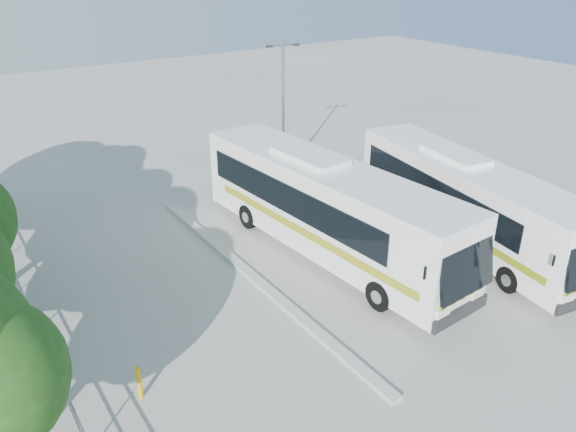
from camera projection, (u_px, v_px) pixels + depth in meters
ground at (331, 283)px, 21.28m from camera, size 100.00×100.00×0.00m
kerb_divider at (252, 276)px, 21.60m from camera, size 0.40×16.00×0.15m
railing at (25, 300)px, 18.95m from camera, size 0.06×22.00×1.00m
coach_main at (327, 206)px, 22.64m from camera, size 3.70×13.83×3.80m
coach_adjacent at (467, 200)px, 23.65m from camera, size 4.55×12.79×3.48m
lamppost at (283, 105)px, 29.55m from camera, size 1.78×0.52×7.33m
bollard at (139, 383)px, 15.60m from camera, size 0.19×0.19×1.05m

